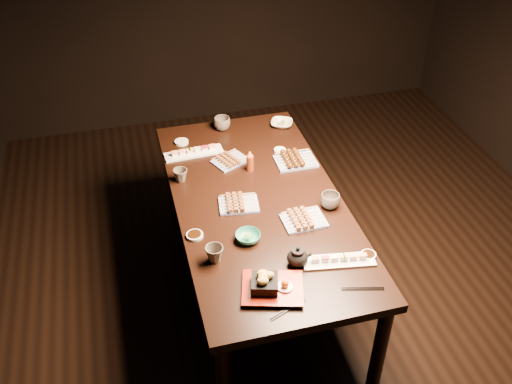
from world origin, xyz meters
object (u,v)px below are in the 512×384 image
at_px(dining_table, 258,250).
at_px(yakitori_plate_left, 230,158).
at_px(teacup_near_left, 214,254).
at_px(teacup_far_right, 222,124).
at_px(teacup_far_left, 180,175).
at_px(yakitori_plate_center, 239,202).
at_px(edamame_bowl_green, 248,237).
at_px(edamame_bowl_cream, 282,124).
at_px(yakitori_plate_right, 304,218).
at_px(teacup_mid_right, 330,201).
at_px(condiment_bottle, 250,161).
at_px(tempura_tray, 273,283).
at_px(teapot, 298,256).
at_px(sushi_platter_near, 339,259).
at_px(sushi_platter_far, 194,151).

relative_size(dining_table, yakitori_plate_left, 9.10).
xyz_separation_m(teacup_near_left, teacup_far_right, (0.29, 1.19, 0.00)).
height_order(yakitori_plate_left, teacup_far_left, teacup_far_left).
xyz_separation_m(yakitori_plate_center, teacup_near_left, (-0.21, -0.38, 0.01)).
bearing_deg(edamame_bowl_green, edamame_bowl_cream, 64.56).
distance_m(yakitori_plate_right, teacup_mid_right, 0.19).
bearing_deg(yakitori_plate_right, edamame_bowl_green, -170.68).
bearing_deg(condiment_bottle, yakitori_plate_left, 129.91).
bearing_deg(tempura_tray, teacup_far_left, 122.06).
relative_size(edamame_bowl_green, tempura_tray, 0.46).
bearing_deg(teacup_far_left, yakitori_plate_right, -42.99).
bearing_deg(yakitori_plate_right, yakitori_plate_center, 141.88).
bearing_deg(teacup_far_left, teapot, -61.79).
height_order(tempura_tray, teacup_far_left, tempura_tray).
relative_size(yakitori_plate_right, teapot, 1.84).
height_order(edamame_bowl_cream, teacup_mid_right, teacup_mid_right).
xyz_separation_m(sushi_platter_near, edamame_bowl_green, (-0.38, 0.26, -0.00)).
relative_size(yakitori_plate_right, condiment_bottle, 1.66).
distance_m(dining_table, condiment_bottle, 0.53).
height_order(sushi_platter_near, condiment_bottle, condiment_bottle).
bearing_deg(condiment_bottle, teacup_far_right, 96.88).
bearing_deg(teacup_mid_right, condiment_bottle, 126.60).
height_order(sushi_platter_far, yakitori_plate_center, yakitori_plate_center).
bearing_deg(edamame_bowl_green, teacup_near_left, -152.67).
xyz_separation_m(edamame_bowl_cream, teacup_near_left, (-0.68, -1.13, 0.02)).
height_order(yakitori_plate_center, teacup_mid_right, teacup_mid_right).
height_order(teacup_near_left, teacup_far_right, teacup_far_right).
relative_size(dining_table, teacup_far_right, 16.75).
bearing_deg(teapot, yakitori_plate_right, 74.14).
distance_m(tempura_tray, condiment_bottle, 0.96).
distance_m(yakitori_plate_left, teacup_near_left, 0.84).
height_order(edamame_bowl_green, tempura_tray, tempura_tray).
xyz_separation_m(edamame_bowl_green, edamame_bowl_cream, (0.49, 1.03, -0.00)).
bearing_deg(teacup_far_right, teacup_far_left, -125.12).
xyz_separation_m(dining_table, teacup_near_left, (-0.33, -0.40, 0.42)).
bearing_deg(yakitori_plate_center, dining_table, 17.19).
height_order(teacup_far_right, teapot, teapot).
relative_size(sushi_platter_near, edamame_bowl_cream, 2.48).
height_order(teacup_near_left, teapot, teapot).
xyz_separation_m(teacup_mid_right, teapot, (-0.31, -0.37, 0.01)).
height_order(sushi_platter_far, yakitori_plate_left, yakitori_plate_left).
xyz_separation_m(yakitori_plate_left, tempura_tray, (-0.04, -1.06, 0.03)).
bearing_deg(sushi_platter_near, teacup_far_right, 110.92).
distance_m(teacup_mid_right, condiment_bottle, 0.56).
bearing_deg(sushi_platter_far, teacup_far_right, -137.11).
bearing_deg(yakitori_plate_left, teacup_mid_right, -77.61).
relative_size(edamame_bowl_green, teacup_near_left, 1.43).
bearing_deg(teacup_mid_right, teapot, -129.64).
bearing_deg(teacup_mid_right, tempura_tray, -132.75).
bearing_deg(yakitori_plate_left, teapot, -107.52).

